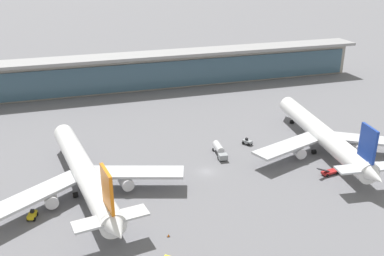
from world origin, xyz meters
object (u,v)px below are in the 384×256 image
at_px(service_truck_under_wing_grey, 219,150).
at_px(service_truck_on_taxiway_red, 329,172).
at_px(service_truck_by_tail_yellow, 32,215).
at_px(service_truck_at_far_stand_grey, 247,142).
at_px(safety_cone_alpha, 168,235).
at_px(airliner_left_stand, 85,173).
at_px(airliner_centre_stand, 323,135).

xyz_separation_m(service_truck_under_wing_grey, service_truck_on_taxiway_red, (23.46, -19.70, -0.90)).
bearing_deg(service_truck_on_taxiway_red, service_truck_by_tail_yellow, 178.41).
relative_size(service_truck_at_far_stand_grey, safety_cone_alpha, 4.75).
xyz_separation_m(airliner_left_stand, service_truck_on_taxiway_red, (61.69, -10.29, -4.32)).
height_order(airliner_left_stand, service_truck_at_far_stand_grey, airliner_left_stand).
bearing_deg(service_truck_on_taxiway_red, service_truck_at_far_stand_grey, 118.05).
bearing_deg(service_truck_on_taxiway_red, safety_cone_alpha, -164.35).
bearing_deg(service_truck_at_far_stand_grey, airliner_left_stand, -164.35).
relative_size(service_truck_under_wing_grey, service_truck_on_taxiway_red, 1.27).
distance_m(service_truck_under_wing_grey, safety_cone_alpha, 40.50).
height_order(service_truck_on_taxiway_red, safety_cone_alpha, service_truck_on_taxiway_red).
distance_m(airliner_left_stand, airliner_centre_stand, 67.92).
bearing_deg(service_truck_under_wing_grey, airliner_centre_stand, -11.98).
bearing_deg(service_truck_under_wing_grey, service_truck_on_taxiway_red, -40.02).
xyz_separation_m(airliner_left_stand, service_truck_under_wing_grey, (38.23, 9.41, -3.42)).
bearing_deg(service_truck_at_far_stand_grey, service_truck_under_wing_grey, -158.12).
bearing_deg(airliner_centre_stand, service_truck_on_taxiway_red, -114.64).
height_order(airliner_centre_stand, service_truck_under_wing_grey, airliner_centre_stand).
distance_m(service_truck_by_tail_yellow, safety_cone_alpha, 30.94).
relative_size(airliner_centre_stand, service_truck_under_wing_grey, 6.98).
height_order(airliner_centre_stand, service_truck_by_tail_yellow, airliner_centre_stand).
height_order(airliner_centre_stand, service_truck_at_far_stand_grey, airliner_centre_stand).
bearing_deg(service_truck_by_tail_yellow, service_truck_under_wing_grey, 19.26).
xyz_separation_m(airliner_left_stand, airliner_centre_stand, (67.84, 3.13, 0.00)).
bearing_deg(service_truck_under_wing_grey, safety_cone_alpha, -125.66).
relative_size(airliner_centre_stand, service_truck_on_taxiway_red, 8.83).
distance_m(service_truck_under_wing_grey, service_truck_by_tail_yellow, 53.51).
xyz_separation_m(service_truck_on_taxiway_red, service_truck_at_far_stand_grey, (-12.78, 23.99, 0.07)).
relative_size(service_truck_under_wing_grey, service_truck_by_tail_yellow, 2.72).
distance_m(airliner_centre_stand, service_truck_by_tail_yellow, 81.04).
xyz_separation_m(airliner_centre_stand, service_truck_on_taxiway_red, (-6.16, -13.42, -4.32)).
height_order(service_truck_under_wing_grey, service_truck_by_tail_yellow, service_truck_under_wing_grey).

